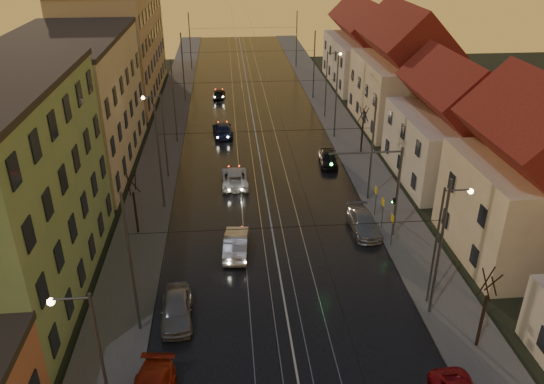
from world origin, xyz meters
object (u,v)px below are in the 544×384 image
object	(u,v)px
traffic_light_mast	(385,182)
parked_left_3	(177,308)
parked_right_2	(328,158)
driving_car_1	(236,243)
parked_right_1	(364,223)
street_lamp_0	(93,354)
driving_car_3	(223,129)
street_lamp_3	(329,78)
street_lamp_1	(442,235)
street_lamp_2	(160,128)
driving_car_4	(219,94)
driving_car_2	(235,178)

from	to	relation	value
traffic_light_mast	parked_left_3	size ratio (longest dim) A/B	1.60
parked_left_3	parked_right_2	world-z (taller)	parked_left_3
driving_car_1	parked_right_1	xyz separation A→B (m)	(9.80, 2.18, -0.09)
driving_car_1	parked_right_2	xyz separation A→B (m)	(9.38, 14.87, -0.08)
parked_left_3	traffic_light_mast	bearing A→B (deg)	26.39
street_lamp_0	traffic_light_mast	bearing A→B (deg)	43.10
driving_car_1	driving_car_3	bearing A→B (deg)	-83.56
driving_car_3	parked_right_1	distance (m)	24.37
street_lamp_3	parked_left_3	xyz separation A→B (m)	(-15.64, -36.16, -4.12)
street_lamp_1	traffic_light_mast	bearing A→B (deg)	97.91
street_lamp_3	driving_car_3	world-z (taller)	street_lamp_3
street_lamp_2	driving_car_3	xyz separation A→B (m)	(5.42, 10.82, -4.17)
street_lamp_0	driving_car_4	distance (m)	53.77
street_lamp_2	driving_car_4	bearing A→B (deg)	78.91
street_lamp_2	driving_car_1	world-z (taller)	street_lamp_2
driving_car_3	street_lamp_3	bearing A→B (deg)	-163.11
parked_right_2	driving_car_1	bearing A→B (deg)	-118.07
street_lamp_1	driving_car_1	distance (m)	14.30
street_lamp_3	driving_car_3	size ratio (longest dim) A/B	1.62
parked_right_1	street_lamp_0	bearing A→B (deg)	-134.90
street_lamp_3	parked_right_1	size ratio (longest dim) A/B	1.68
street_lamp_3	traffic_light_mast	world-z (taller)	street_lamp_3
driving_car_2	street_lamp_2	bearing A→B (deg)	-18.20
street_lamp_2	driving_car_1	bearing A→B (deg)	-64.68
parked_right_1	traffic_light_mast	bearing A→B (deg)	-43.28
street_lamp_0	driving_car_3	size ratio (longest dim) A/B	1.62
street_lamp_3	driving_car_2	bearing A→B (deg)	-123.12
driving_car_1	parked_left_3	bearing A→B (deg)	66.11
driving_car_4	parked_right_1	xyz separation A→B (m)	(11.11, -36.46, 0.07)
driving_car_3	parked_right_2	bearing A→B (deg)	132.83
driving_car_2	street_lamp_1	bearing A→B (deg)	122.46
street_lamp_2	driving_car_2	distance (m)	7.95
driving_car_2	driving_car_3	world-z (taller)	driving_car_3
driving_car_3	parked_right_1	xyz separation A→B (m)	(10.66, -21.91, -0.03)
street_lamp_3	driving_car_1	bearing A→B (deg)	-112.17
traffic_light_mast	street_lamp_1	bearing A→B (deg)	-82.09
street_lamp_2	parked_right_1	distance (m)	19.98
parked_right_1	street_lamp_1	bearing A→B (deg)	-77.91
street_lamp_1	parked_right_1	bearing A→B (deg)	103.43
parked_right_1	parked_right_2	world-z (taller)	parked_right_2
driving_car_2	parked_right_1	xyz separation A→B (m)	(9.63, -9.06, -0.00)
street_lamp_1	driving_car_3	bearing A→B (deg)	112.53
street_lamp_2	parked_left_3	xyz separation A→B (m)	(2.57, -20.16, -4.12)
street_lamp_0	driving_car_3	xyz separation A→B (m)	(5.42, 38.82, -4.17)
street_lamp_2	street_lamp_3	distance (m)	24.24
parked_right_1	parked_right_2	size ratio (longest dim) A/B	1.16
driving_car_1	driving_car_2	world-z (taller)	driving_car_1
street_lamp_1	driving_car_2	distance (m)	21.88
street_lamp_1	driving_car_1	world-z (taller)	street_lamp_1
street_lamp_0	parked_left_3	xyz separation A→B (m)	(2.57, 7.84, -4.12)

